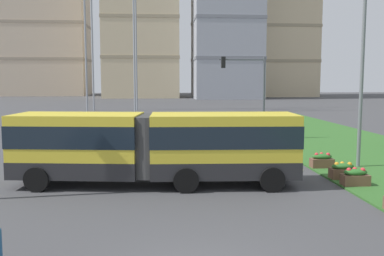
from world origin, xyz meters
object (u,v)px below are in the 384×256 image
(articulated_bus, at_px, (156,146))
(traffic_light_far_right, at_px, (250,84))
(flower_planter_4, at_px, (322,160))
(flower_planter_3, at_px, (343,171))
(apartment_tower_westcentre, at_px, (141,22))
(streetlight_median, at_px, (362,69))
(car_silver_hatch, at_px, (88,128))
(flower_planter_2, at_px, (355,177))

(articulated_bus, height_order, traffic_light_far_right, traffic_light_far_right)
(articulated_bus, bearing_deg, flower_planter_4, 17.75)
(flower_planter_3, xyz_separation_m, apartment_tower_westcentre, (-11.53, 89.79, 17.43))
(flower_planter_3, relative_size, streetlight_median, 0.12)
(flower_planter_4, distance_m, traffic_light_far_right, 11.11)
(car_silver_hatch, bearing_deg, apartment_tower_westcentre, 88.60)
(car_silver_hatch, height_order, traffic_light_far_right, traffic_light_far_right)
(articulated_bus, distance_m, apartment_tower_westcentre, 91.49)
(traffic_light_far_right, height_order, apartment_tower_westcentre, apartment_tower_westcentre)
(flower_planter_2, xyz_separation_m, flower_planter_4, (0.00, 3.68, 0.00))
(car_silver_hatch, distance_m, flower_planter_2, 21.16)
(articulated_bus, bearing_deg, flower_planter_3, 1.28)
(apartment_tower_westcentre, bearing_deg, traffic_light_far_right, -82.55)
(flower_planter_4, distance_m, apartment_tower_westcentre, 89.82)
(flower_planter_2, height_order, streetlight_median, streetlight_median)
(streetlight_median, bearing_deg, traffic_light_far_right, 108.05)
(car_silver_hatch, height_order, streetlight_median, streetlight_median)
(car_silver_hatch, height_order, flower_planter_4, car_silver_hatch)
(car_silver_hatch, bearing_deg, traffic_light_far_right, -11.20)
(flower_planter_4, bearing_deg, streetlight_median, 2.32)
(flower_planter_3, xyz_separation_m, streetlight_median, (1.90, 2.52, 4.50))
(car_silver_hatch, xyz_separation_m, flower_planter_2, (13.34, -16.41, -0.33))
(articulated_bus, height_order, flower_planter_3, articulated_bus)
(articulated_bus, xyz_separation_m, flower_planter_2, (8.21, -1.05, -1.23))
(articulated_bus, bearing_deg, car_silver_hatch, 108.48)
(flower_planter_3, distance_m, apartment_tower_westcentre, 92.19)
(flower_planter_2, bearing_deg, apartment_tower_westcentre, 97.22)
(car_silver_hatch, distance_m, traffic_light_far_right, 12.57)
(flower_planter_3, xyz_separation_m, flower_planter_4, (0.00, 2.44, 0.00))
(articulated_bus, xyz_separation_m, flower_planter_3, (8.21, 0.18, -1.23))
(articulated_bus, bearing_deg, apartment_tower_westcentre, 92.11)
(flower_planter_3, bearing_deg, car_silver_hatch, 131.31)
(car_silver_hatch, height_order, flower_planter_3, car_silver_hatch)
(flower_planter_4, bearing_deg, articulated_bus, -162.25)
(car_silver_hatch, relative_size, traffic_light_far_right, 0.74)
(traffic_light_far_right, height_order, streetlight_median, streetlight_median)
(flower_planter_3, height_order, streetlight_median, streetlight_median)
(traffic_light_far_right, xyz_separation_m, streetlight_median, (3.36, -10.31, 0.83))
(streetlight_median, bearing_deg, apartment_tower_westcentre, 98.75)
(flower_planter_3, height_order, flower_planter_4, same)
(traffic_light_far_right, bearing_deg, flower_planter_2, -84.07)
(flower_planter_2, distance_m, apartment_tower_westcentre, 93.40)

